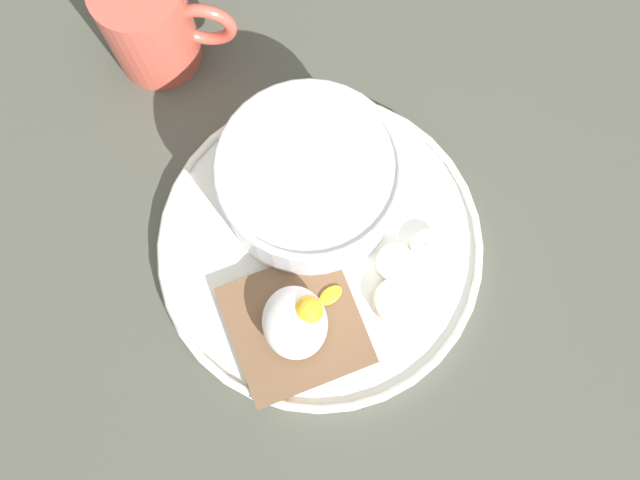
# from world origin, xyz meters

# --- Properties ---
(ground_plane) EXTENTS (1.20, 1.20, 0.02)m
(ground_plane) POSITION_xyz_m (0.00, 0.00, 0.01)
(ground_plane) COLOR #4A4B41
(ground_plane) RESTS_ON ground
(plate) EXTENTS (0.26, 0.26, 0.02)m
(plate) POSITION_xyz_m (0.00, 0.00, 0.03)
(plate) COLOR white
(plate) RESTS_ON ground_plane
(oatmeal_bowl) EXTENTS (0.14, 0.14, 0.07)m
(oatmeal_bowl) POSITION_xyz_m (-0.04, 0.00, 0.07)
(oatmeal_bowl) COLOR white
(oatmeal_bowl) RESTS_ON plate
(toast_slice) EXTENTS (0.11, 0.11, 0.01)m
(toast_slice) POSITION_xyz_m (0.06, -0.03, 0.04)
(toast_slice) COLOR brown
(toast_slice) RESTS_ON plate
(poached_egg) EXTENTS (0.05, 0.07, 0.03)m
(poached_egg) POSITION_xyz_m (0.06, -0.03, 0.06)
(poached_egg) COLOR white
(poached_egg) RESTS_ON toast_slice
(banana_slice_front) EXTENTS (0.04, 0.04, 0.01)m
(banana_slice_front) POSITION_xyz_m (0.05, 0.05, 0.04)
(banana_slice_front) COLOR beige
(banana_slice_front) RESTS_ON plate
(banana_slice_left) EXTENTS (0.04, 0.04, 0.01)m
(banana_slice_left) POSITION_xyz_m (0.02, 0.08, 0.04)
(banana_slice_left) COLOR #F5E4BC
(banana_slice_left) RESTS_ON plate
(banana_slice_back) EXTENTS (0.04, 0.04, 0.01)m
(banana_slice_back) POSITION_xyz_m (0.03, 0.05, 0.03)
(banana_slice_back) COLOR #F4E7C6
(banana_slice_back) RESTS_ON plate
(coffee_mug) EXTENTS (0.07, 0.11, 0.09)m
(coffee_mug) POSITION_xyz_m (-0.19, -0.10, 0.07)
(coffee_mug) COLOR #D05444
(coffee_mug) RESTS_ON ground_plane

